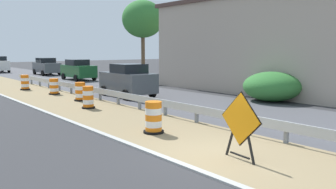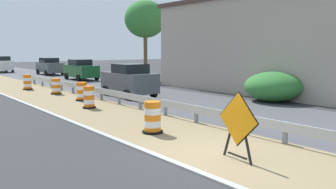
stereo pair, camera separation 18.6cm
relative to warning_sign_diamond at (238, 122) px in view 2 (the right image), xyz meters
The scene contains 19 objects.
ground_plane 1.21m from the warning_sign_diamond, 108.37° to the left, with size 160.00×160.00×0.00m, color #333335.
median_dirt_strip 1.35m from the warning_sign_diamond, 44.20° to the left, with size 4.05×120.00×0.01m, color #8E7A56.
far_lane_asphalt 6.07m from the warning_sign_diamond, ahead, with size 6.59×120.00×0.00m, color #4C4C51.
curb_near_edge 1.92m from the warning_sign_diamond, 157.97° to the left, with size 0.20×120.00×0.11m, color #ADADA8.
guardrail_median 2.72m from the warning_sign_diamond, 25.42° to the left, with size 0.18×52.88×0.71m.
warning_sign_diamond is the anchor object (origin of this frame).
traffic_barrel_nearest 3.92m from the warning_sign_diamond, 89.42° to the left, with size 0.74×0.74×1.13m.
traffic_barrel_close 10.15m from the warning_sign_diamond, 86.51° to the left, with size 0.66×0.66×1.13m.
traffic_barrel_mid 12.86m from the warning_sign_diamond, 83.54° to the left, with size 0.73×0.73×1.08m.
traffic_barrel_far 16.64m from the warning_sign_diamond, 85.27° to the left, with size 0.72×0.72×1.05m.
traffic_barrel_farther 20.46m from the warning_sign_diamond, 88.05° to the left, with size 0.70×0.70×1.10m.
car_lead_near_lane 13.34m from the warning_sign_diamond, 70.03° to the left, with size 2.20×4.16×2.07m.
car_trailing_near_lane 26.79m from the warning_sign_diamond, 74.02° to the left, with size 2.09×4.37×2.00m.
car_mid_far_lane 35.39m from the warning_sign_diamond, 77.77° to the left, with size 2.21×4.51×1.99m.
car_trailing_far_lane 43.48m from the warning_sign_diamond, 84.36° to the left, with size 2.09×4.68×2.08m.
roadside_shop_near 17.36m from the warning_sign_diamond, 32.10° to the left, with size 8.65×16.05×6.60m.
utility_pole_near 16.69m from the warning_sign_diamond, 44.93° to the left, with size 0.24×1.80×8.49m.
bush_roadside 11.38m from the warning_sign_diamond, 29.73° to the left, with size 3.28×3.28×1.70m, color #337533.
tree_roadside 25.33m from the warning_sign_diamond, 60.56° to the left, with size 3.95×3.95×7.63m.
Camera 2 is at (-6.85, -6.43, 2.95)m, focal length 36.80 mm.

